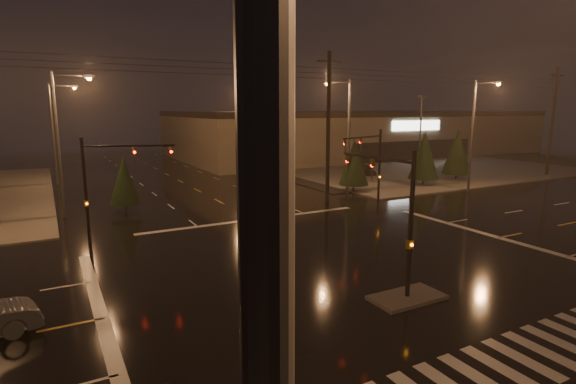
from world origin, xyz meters
name	(u,v)px	position (x,y,z in m)	size (l,w,h in m)	color
ground	(348,269)	(0.00, 0.00, 0.00)	(140.00, 140.00, 0.00)	black
sidewalk_ne	(397,164)	(30.00, 30.00, 0.06)	(36.00, 36.00, 0.12)	#4A4742
median_island	(407,297)	(0.00, -4.00, 0.07)	(3.00, 1.60, 0.15)	#4A4742
crosswalk	(522,359)	(0.00, -9.00, 0.01)	(15.00, 2.60, 0.01)	beige
stop_bar_far	(254,220)	(0.00, 11.00, 0.01)	(16.00, 0.50, 0.01)	beige
parking_lot	(435,164)	(35.00, 28.00, 0.04)	(50.00, 24.00, 0.08)	black
retail_building	(357,131)	(35.00, 45.99, 3.84)	(60.20, 28.30, 7.20)	#6F624F
signal_mast_median	(395,204)	(0.00, -3.07, 3.75)	(0.25, 4.59, 6.00)	black
signal_mast_ne	(372,159)	(9.50, 10.14, 3.79)	(4.84, 1.86, 6.00)	black
signal_mast_nw	(104,177)	(-9.50, 10.14, 3.79)	(4.84, 1.86, 6.00)	black
streetlight_1	(62,135)	(-11.18, 18.00, 5.80)	(2.77, 0.32, 10.00)	#38383A
streetlight_2	(56,127)	(-11.18, 34.00, 5.80)	(2.77, 0.32, 10.00)	#38383A
streetlight_3	(346,129)	(11.18, 16.00, 5.80)	(2.77, 0.32, 10.00)	#38383A
streetlight_4	(253,123)	(11.18, 36.00, 5.80)	(2.77, 0.32, 10.00)	#38383A
streetlight_6	(475,128)	(22.00, 11.18, 5.80)	(0.32, 2.77, 10.00)	#38383A
utility_pole_1	(328,127)	(8.00, 14.00, 6.13)	(2.20, 0.32, 12.00)	black
utility_pole_2	(552,122)	(38.00, 14.00, 6.13)	(2.20, 0.32, 12.00)	black
conifer_0	(354,162)	(12.31, 16.18, 2.79)	(2.68, 2.68, 4.89)	black
conifer_1	(424,155)	(20.60, 15.85, 3.03)	(2.98, 2.98, 5.36)	black
conifer_2	(457,152)	(26.26, 16.71, 3.07)	(3.04, 3.04, 5.45)	black
conifer_3	(124,181)	(-7.46, 17.23, 2.42)	(2.21, 2.21, 4.15)	black
car_parked	(364,170)	(19.92, 24.41, 0.64)	(1.52, 3.77, 1.28)	black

